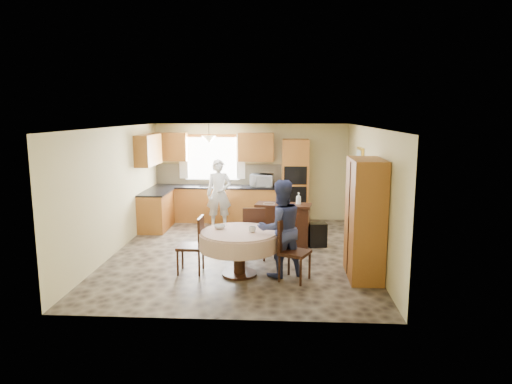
{
  "coord_description": "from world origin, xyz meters",
  "views": [
    {
      "loc": [
        0.82,
        -8.77,
        2.77
      ],
      "look_at": [
        0.3,
        0.3,
        1.19
      ],
      "focal_mm": 32.0,
      "sensor_mm": 36.0,
      "label": 1
    }
  ],
  "objects": [
    {
      "name": "floor",
      "position": [
        0.0,
        0.0,
        0.0
      ],
      "size": [
        5.0,
        6.0,
        0.01
      ],
      "primitive_type": "cube",
      "color": "#6E604D",
      "rests_on": "ground"
    },
    {
      "name": "wall_back",
      "position": [
        0.0,
        3.0,
        1.25
      ],
      "size": [
        5.0,
        0.02,
        2.5
      ],
      "primitive_type": "cube",
      "color": "#C6BA7F",
      "rests_on": "floor"
    },
    {
      "name": "counter_left",
      "position": [
        -2.2,
        1.8,
        0.9
      ],
      "size": [
        0.64,
        1.2,
        0.04
      ],
      "primitive_type": "cube",
      "color": "black",
      "rests_on": "base_cab_left"
    },
    {
      "name": "wall_cab_side",
      "position": [
        -2.33,
        1.8,
        1.91
      ],
      "size": [
        0.33,
        1.2,
        0.72
      ],
      "primitive_type": "cube",
      "color": "#A46A29",
      "rests_on": "wall_left"
    },
    {
      "name": "chair_back",
      "position": [
        0.3,
        -0.4,
        0.57
      ],
      "size": [
        0.48,
        0.48,
        1.03
      ],
      "rotation": [
        0.0,
        0.0,
        3.22
      ],
      "color": "#3D1D10",
      "rests_on": "floor"
    },
    {
      "name": "window",
      "position": [
        -1.0,
        2.98,
        1.6
      ],
      "size": [
        1.4,
        0.03,
        1.1
      ],
      "primitive_type": "cube",
      "color": "white",
      "rests_on": "wall_back"
    },
    {
      "name": "counter_back",
      "position": [
        -0.85,
        2.7,
        0.9
      ],
      "size": [
        3.3,
        0.64,
        0.04
      ],
      "primitive_type": "cube",
      "color": "black",
      "rests_on": "base_cab_back"
    },
    {
      "name": "base_cab_left",
      "position": [
        -2.2,
        1.8,
        0.44
      ],
      "size": [
        0.6,
        1.2,
        0.88
      ],
      "primitive_type": "cube",
      "color": "#B87531",
      "rests_on": "floor"
    },
    {
      "name": "cupboard",
      "position": [
        2.22,
        -1.22,
        1.01
      ],
      "size": [
        0.53,
        1.06,
        2.03
      ],
      "primitive_type": "cube",
      "color": "#B87531",
      "rests_on": "floor"
    },
    {
      "name": "microwave",
      "position": [
        0.31,
        2.65,
        1.08
      ],
      "size": [
        0.6,
        0.42,
        0.32
      ],
      "primitive_type": "imported",
      "rotation": [
        0.0,
        0.0,
        -0.05
      ],
      "color": "silver",
      "rests_on": "counter_back"
    },
    {
      "name": "wall_cab_left",
      "position": [
        -2.05,
        2.83,
        1.91
      ],
      "size": [
        0.85,
        0.33,
        0.72
      ],
      "primitive_type": "cube",
      "color": "#A46A29",
      "rests_on": "wall_back"
    },
    {
      "name": "bowl_sideboard",
      "position": [
        0.55,
        0.65,
        0.86
      ],
      "size": [
        0.27,
        0.27,
        0.06
      ],
      "primitive_type": "imported",
      "rotation": [
        0.0,
        0.0,
        -0.16
      ],
      "color": "#B2B2B2",
      "rests_on": "sideboard"
    },
    {
      "name": "oven_tower",
      "position": [
        1.15,
        2.69,
        1.06
      ],
      "size": [
        0.66,
        0.62,
        2.12
      ],
      "primitive_type": "cube",
      "color": "#B87531",
      "rests_on": "floor"
    },
    {
      "name": "wall_front",
      "position": [
        0.0,
        -3.0,
        1.25
      ],
      "size": [
        5.0,
        0.02,
        2.5
      ],
      "primitive_type": "cube",
      "color": "#C6BA7F",
      "rests_on": "floor"
    },
    {
      "name": "chair_left",
      "position": [
        -0.69,
        -1.18,
        0.55
      ],
      "size": [
        0.44,
        0.44,
        1.0
      ],
      "rotation": [
        0.0,
        0.0,
        -1.58
      ],
      "color": "#3D1D10",
      "rests_on": "floor"
    },
    {
      "name": "bowl_table",
      "position": [
        -0.26,
        -1.1,
        0.81
      ],
      "size": [
        0.21,
        0.21,
        0.06
      ],
      "primitive_type": "imported",
      "rotation": [
        0.0,
        0.0,
        0.04
      ],
      "color": "#B2B2B2",
      "rests_on": "dining_table"
    },
    {
      "name": "space_heater",
      "position": [
        1.57,
        0.53,
        0.25
      ],
      "size": [
        0.4,
        0.31,
        0.5
      ],
      "primitive_type": "cube",
      "rotation": [
        0.0,
        0.0,
        0.16
      ],
      "color": "black",
      "rests_on": "floor"
    },
    {
      "name": "wall_right",
      "position": [
        2.5,
        0.0,
        1.25
      ],
      "size": [
        0.02,
        6.0,
        2.5
      ],
      "primitive_type": "cube",
      "color": "#C6BA7F",
      "rests_on": "floor"
    },
    {
      "name": "curtain_right",
      "position": [
        -0.25,
        2.93,
        1.65
      ],
      "size": [
        0.22,
        0.02,
        1.15
      ],
      "primitive_type": "cube",
      "color": "white",
      "rests_on": "wall_back"
    },
    {
      "name": "framed_picture",
      "position": [
        2.47,
        0.97,
        1.79
      ],
      "size": [
        0.06,
        0.62,
        0.51
      ],
      "color": "#EABE44",
      "rests_on": "wall_right"
    },
    {
      "name": "wall_left",
      "position": [
        -2.5,
        0.0,
        1.25
      ],
      "size": [
        0.02,
        6.0,
        2.5
      ],
      "primitive_type": "cube",
      "color": "#C6BA7F",
      "rests_on": "floor"
    },
    {
      "name": "person_dining",
      "position": [
        0.8,
        -1.24,
        0.84
      ],
      "size": [
        0.99,
        0.9,
        1.67
      ],
      "primitive_type": "imported",
      "rotation": [
        0.0,
        0.0,
        3.54
      ],
      "color": "navy",
      "rests_on": "floor"
    },
    {
      "name": "cup_table",
      "position": [
        0.33,
        -1.31,
        0.83
      ],
      "size": [
        0.16,
        0.16,
        0.1
      ],
      "primitive_type": "imported",
      "rotation": [
        0.0,
        0.0,
        -0.34
      ],
      "color": "#B2B2B2",
      "rests_on": "dining_table"
    },
    {
      "name": "sideboard",
      "position": [
        0.85,
        0.65,
        0.41
      ],
      "size": [
        1.22,
        0.66,
        0.83
      ],
      "primitive_type": "cube",
      "rotation": [
        0.0,
        0.0,
        -0.16
      ],
      "color": "#3D1D10",
      "rests_on": "floor"
    },
    {
      "name": "chair_right",
      "position": [
        0.97,
        -1.43,
        0.57
      ],
      "size": [
        0.6,
        0.6,
        1.03
      ],
      "rotation": [
        0.0,
        0.0,
        1.13
      ],
      "color": "#3D1D10",
      "rests_on": "floor"
    },
    {
      "name": "person_sink",
      "position": [
        -0.7,
        2.0,
        0.84
      ],
      "size": [
        0.66,
        0.48,
        1.68
      ],
      "primitive_type": "imported",
      "rotation": [
        0.0,
        0.0,
        0.14
      ],
      "color": "silver",
      "rests_on": "floor"
    },
    {
      "name": "pendant",
      "position": [
        -1.0,
        2.5,
        2.12
      ],
      "size": [
        0.36,
        0.36,
        0.18
      ],
      "primitive_type": "cone",
      "rotation": [
        3.14,
        0.0,
        0.0
      ],
      "color": "beige",
      "rests_on": "ceiling"
    },
    {
      "name": "oven_lower",
      "position": [
        1.15,
        2.38,
        0.75
      ],
      "size": [
        0.56,
        0.01,
        0.45
      ],
      "primitive_type": "cube",
      "color": "black",
      "rests_on": "oven_tower"
    },
    {
      "name": "dining_table",
      "position": [
        0.1,
        -1.26,
        0.61
      ],
      "size": [
        1.37,
        1.37,
        0.78
      ],
      "color": "#3D1D10",
      "rests_on": "floor"
    },
    {
      "name": "bottle_sideboard",
      "position": [
        1.17,
        0.65,
        0.98
      ],
      "size": [
        0.15,
        0.15,
        0.3
      ],
      "primitive_type": "imported",
      "rotation": [
        0.0,
        0.0,
        0.35
      ],
      "color": "silver",
      "rests_on": "sideboard"
    },
    {
      "name": "wall_cab_right",
      "position": [
        0.15,
        2.83,
        1.91
      ],
      "size": [
        0.9,
        0.33,
        0.72
      ],
      "primitive_type": "cube",
      "color": "#A46A29",
      "rests_on": "wall_back"
    },
    {
      "name": "base_cab_back",
      "position": [
        -0.85,
        2.7,
        0.44
      ],
      "size": [
        3.3,
        0.6,
        0.88
      ],
      "primitive_type": "cube",
      "color": "#B87531",
      "rests_on": "floor"
    },
    {
      "name": "oven_upper",
      "position": [
        1.15,
        2.38,
        1.25
      ],
      "size": [
        0.56,
        0.01,
        0.45
      ],
      "primitive_type": "cube",
      "color": "black",
      "rests_on": "oven_tower"
    },
    {
      "name": "curtain_left",
      "position": [
        -1.75,
        2.93,
        1.65
      ],
      "size": [
        0.22,
        0.02,
        1.15
      ],
      "primitive_type": "cube",
      "color": "white",
      "rests_on": "wall_back"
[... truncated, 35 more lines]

